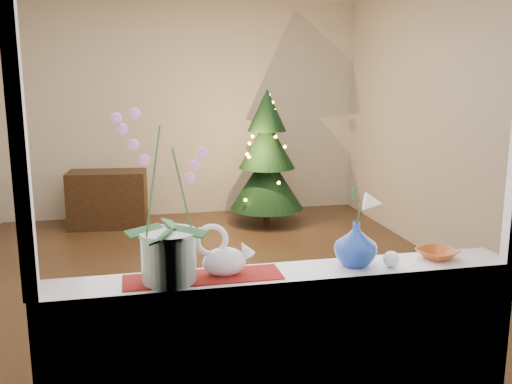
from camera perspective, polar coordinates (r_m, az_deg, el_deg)
ground at (r=5.13m, az=-4.26°, el=-8.77°), size 5.00×5.00×0.00m
wall_back at (r=7.30m, az=-7.31°, el=8.24°), size 4.50×0.10×2.70m
wall_front at (r=2.39m, az=3.95°, el=0.74°), size 4.50×0.10×2.70m
wall_right at (r=5.60m, az=19.11°, el=6.57°), size 0.10×5.00×2.70m
window_apron at (r=2.76m, az=3.42°, el=-17.99°), size 2.20×0.08×0.88m
windowsill at (r=2.64m, az=3.00°, el=-8.35°), size 2.20×0.26×0.04m
window_frame at (r=2.38m, az=3.87°, el=9.17°), size 2.22×0.06×1.60m
runner at (r=2.56m, az=-5.31°, el=-8.48°), size 0.70×0.20×0.01m
orchid_pot at (r=2.43m, az=-8.91°, el=-0.56°), size 0.34×0.34×0.75m
swan at (r=2.55m, az=-3.20°, el=-5.89°), size 0.28×0.15×0.23m
blue_vase at (r=2.71m, az=9.96°, el=-4.81°), size 0.24×0.24×0.24m
lily at (r=2.66m, az=10.12°, el=-0.47°), size 0.13×0.08×0.18m
paperweight at (r=2.74m, az=13.38°, el=-6.55°), size 0.10×0.10×0.08m
amber_dish at (r=2.93m, az=17.67°, el=-5.97°), size 0.20×0.20×0.04m
xmas_tree at (r=6.81m, az=1.08°, el=3.49°), size 1.01×1.01×1.62m
side_table at (r=6.95m, az=-14.60°, el=-0.70°), size 0.93×0.54×0.67m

